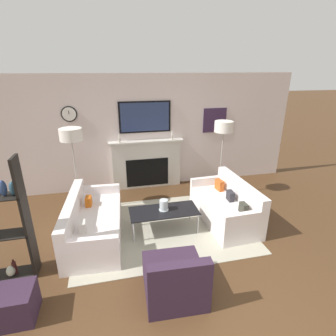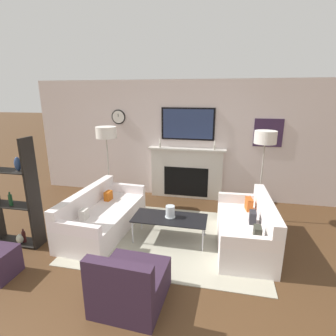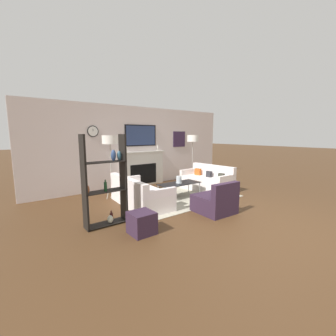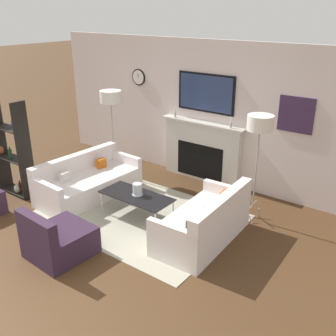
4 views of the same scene
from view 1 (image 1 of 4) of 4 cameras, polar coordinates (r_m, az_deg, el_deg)
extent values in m
cube|color=silver|center=(6.34, -4.99, 7.65)|extent=(7.43, 0.07, 2.70)
cube|color=beige|center=(6.45, -4.63, 0.72)|extent=(1.66, 0.16, 1.15)
cube|color=black|center=(6.43, -4.47, -0.96)|extent=(1.03, 0.01, 0.69)
cube|color=beige|center=(6.25, -4.76, 5.79)|extent=(1.78, 0.22, 0.04)
cylinder|color=#B2AD9E|center=(6.15, -10.51, 5.93)|extent=(0.04, 0.04, 0.10)
cylinder|color=white|center=(6.13, -10.56, 6.79)|extent=(0.03, 0.03, 0.09)
cylinder|color=#B2AD9E|center=(6.32, 0.89, 6.68)|extent=(0.04, 0.04, 0.10)
cylinder|color=white|center=(6.29, 0.89, 7.51)|extent=(0.03, 0.03, 0.09)
cube|color=black|center=(6.21, -5.04, 11.01)|extent=(1.21, 0.04, 0.73)
cube|color=navy|center=(6.19, -5.01, 10.98)|extent=(1.13, 0.01, 0.65)
cylinder|color=black|center=(6.19, -20.74, 10.94)|extent=(0.34, 0.02, 0.34)
cylinder|color=silver|center=(6.18, -20.75, 10.92)|extent=(0.29, 0.00, 0.29)
cube|color=black|center=(6.17, -20.80, 11.25)|extent=(0.01, 0.00, 0.07)
cube|color=#34213F|center=(6.70, 10.13, 10.20)|extent=(0.60, 0.02, 0.60)
cube|color=#A8A38E|center=(5.03, -1.15, -12.81)|extent=(3.11, 2.26, 0.01)
cube|color=silver|center=(4.86, -15.55, -12.18)|extent=(0.97, 1.93, 0.40)
cube|color=silver|center=(4.74, -20.27, -8.56)|extent=(0.27, 1.89, 0.33)
cube|color=white|center=(5.50, -15.03, -4.59)|extent=(0.87, 0.15, 0.18)
cube|color=silver|center=(3.97, -17.14, -15.58)|extent=(0.87, 0.15, 0.18)
cube|color=#C05A17|center=(5.10, -16.91, -6.93)|extent=(0.12, 0.19, 0.18)
cube|color=beige|center=(4.38, -18.14, -12.04)|extent=(0.11, 0.18, 0.17)
cube|color=silver|center=(5.25, 11.99, -9.05)|extent=(0.87, 1.67, 0.42)
cube|color=silver|center=(5.22, 15.45, -4.69)|extent=(0.23, 1.64, 0.37)
cube|color=silver|center=(4.54, 16.66, -10.31)|extent=(0.80, 0.13, 0.18)
cube|color=silver|center=(5.74, 8.79, -2.81)|extent=(0.80, 0.13, 0.18)
cube|color=#313229|center=(4.80, 16.11, -8.38)|extent=(0.10, 0.18, 0.18)
cube|color=#2A292D|center=(5.17, 13.43, -5.91)|extent=(0.11, 0.19, 0.19)
cube|color=#BA531E|center=(5.54, 11.13, -3.66)|extent=(0.13, 0.23, 0.22)
cube|color=#301F32|center=(3.73, 1.29, -23.17)|extent=(0.80, 0.85, 0.39)
cube|color=#301F32|center=(3.24, 2.58, -22.49)|extent=(0.77, 0.18, 0.35)
cube|color=black|center=(4.75, -0.90, -9.33)|extent=(1.22, 0.55, 0.02)
cylinder|color=#B7B7BC|center=(4.59, -7.44, -13.70)|extent=(0.02, 0.02, 0.40)
cylinder|color=#B7B7BC|center=(4.80, 6.55, -12.00)|extent=(0.02, 0.02, 0.40)
cylinder|color=#B7B7BC|center=(4.98, -8.00, -10.70)|extent=(0.02, 0.02, 0.40)
cylinder|color=#B7B7BC|center=(5.17, 4.85, -9.29)|extent=(0.02, 0.02, 0.40)
cylinder|color=silver|center=(4.72, -0.94, -8.06)|extent=(0.15, 0.15, 0.20)
cylinder|color=silver|center=(4.74, -0.94, -8.52)|extent=(0.08, 0.08, 0.11)
cylinder|color=silver|center=(4.76, -0.94, -9.03)|extent=(0.18, 0.18, 0.01)
cylinder|color=#9E998E|center=(5.81, -17.49, -7.36)|extent=(0.09, 0.23, 0.29)
cylinder|color=#9E998E|center=(5.87, -19.28, -7.28)|extent=(0.17, 0.19, 0.29)
cylinder|color=#9E998E|center=(5.70, -18.88, -8.10)|extent=(0.23, 0.07, 0.29)
cylinder|color=#9E998E|center=(5.49, -19.45, -0.58)|extent=(0.02, 0.02, 1.24)
cylinder|color=white|center=(5.28, -20.41, 6.88)|extent=(0.42, 0.42, 0.23)
cylinder|color=#9E998E|center=(6.29, 11.78, -4.55)|extent=(0.09, 0.23, 0.29)
cylinder|color=#9E998E|center=(6.26, 10.07, -4.58)|extent=(0.17, 0.19, 0.29)
cylinder|color=#9E998E|center=(6.13, 11.20, -5.23)|extent=(0.23, 0.07, 0.29)
cylinder|color=#9E998E|center=(5.94, 11.52, 1.84)|extent=(0.02, 0.02, 1.25)
cylinder|color=white|center=(5.75, 12.05, 8.81)|extent=(0.40, 0.40, 0.23)
cube|color=black|center=(4.07, -28.41, -9.75)|extent=(0.04, 0.28, 1.78)
cube|color=black|center=(4.66, -31.37, -19.12)|extent=(0.82, 0.28, 0.02)
ellipsoid|color=navy|center=(3.94, -32.30, -3.73)|extent=(0.10, 0.10, 0.22)
ellipsoid|color=#2A4E63|center=(3.90, -30.70, -3.85)|extent=(0.09, 0.09, 0.19)
cylinder|color=#3D1919|center=(4.56, -30.40, -18.21)|extent=(0.06, 0.06, 0.19)
cylinder|color=#3D1919|center=(4.49, -30.68, -17.03)|extent=(0.03, 0.03, 0.05)
ellipsoid|color=silver|center=(4.55, -31.05, -18.67)|extent=(0.11, 0.11, 0.16)
cube|color=#301F32|center=(3.89, -30.13, -24.32)|extent=(0.42, 0.42, 0.40)
camera|label=2|loc=(1.69, 68.30, -7.04)|focal=28.00mm
camera|label=3|loc=(3.42, -107.40, -24.99)|focal=24.00mm
camera|label=4|loc=(4.68, 82.64, 8.48)|focal=42.00mm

